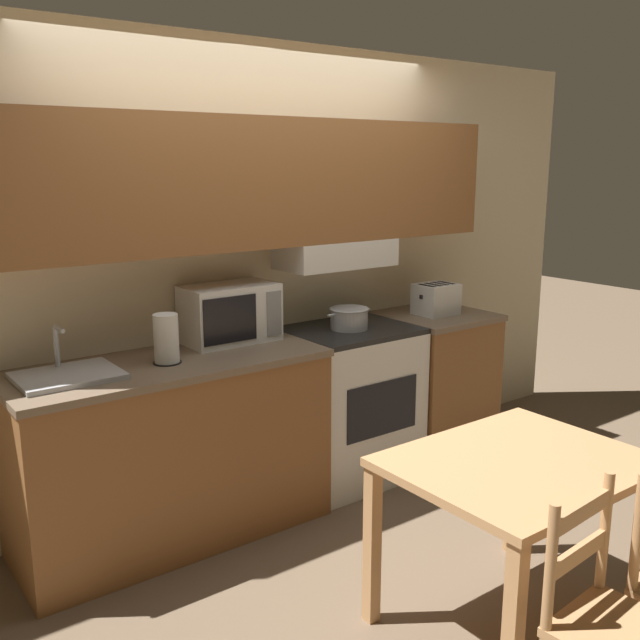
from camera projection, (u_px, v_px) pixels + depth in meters
name	position (u px, v px, depth m)	size (l,w,h in m)	color
ground_plane	(259.00, 478.00, 4.36)	(16.00, 16.00, 0.00)	brown
wall_back	(262.00, 230.00, 3.98)	(5.36, 0.38, 2.55)	beige
lower_counter_main	(172.00, 449.00, 3.61)	(1.58, 0.64, 0.94)	brown
lower_counter_right_stub	(433.00, 382.00, 4.69)	(0.66, 0.64, 0.94)	brown
stove_range	(349.00, 403.00, 4.29)	(0.74, 0.60, 0.94)	white
cooking_pot	(349.00, 318.00, 4.15)	(0.31, 0.23, 0.13)	#B7BABF
microwave	(230.00, 313.00, 3.85)	(0.50, 0.29, 0.31)	white
toaster	(436.00, 299.00, 4.54)	(0.26, 0.21, 0.20)	white
sink_basin	(67.00, 375.00, 3.22)	(0.45, 0.36, 0.23)	#B7BABF
paper_towel_roll	(166.00, 339.00, 3.44)	(0.14, 0.14, 0.24)	black
dining_table	(518.00, 484.00, 2.86)	(0.99, 0.80, 0.73)	tan
chair_left_of_table	(612.00, 629.00, 2.28)	(0.41, 0.41, 0.87)	tan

